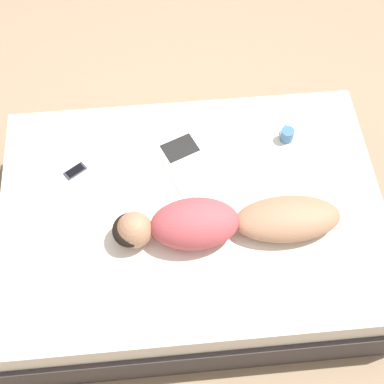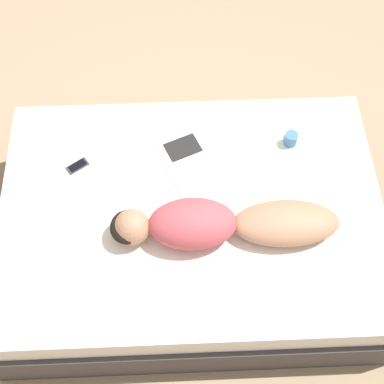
% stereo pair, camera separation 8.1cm
% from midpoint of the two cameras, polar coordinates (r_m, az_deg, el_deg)
% --- Properties ---
extents(ground_plane, '(12.00, 12.00, 0.00)m').
position_cam_midpoint_polar(ground_plane, '(3.55, -0.65, -5.80)').
color(ground_plane, '#9E8466').
extents(bed, '(1.62, 2.27, 0.53)m').
position_cam_midpoint_polar(bed, '(3.31, -0.70, -3.90)').
color(bed, '#383333').
rests_on(bed, ground_plane).
extents(person, '(0.30, 1.26, 0.23)m').
position_cam_midpoint_polar(person, '(2.91, 2.16, -3.32)').
color(person, '#A37556').
rests_on(person, bed).
extents(open_magazine, '(0.54, 0.45, 0.01)m').
position_cam_midpoint_polar(open_magazine, '(3.23, -1.11, 3.26)').
color(open_magazine, silver).
rests_on(open_magazine, bed).
extents(coffee_mug, '(0.11, 0.08, 0.09)m').
position_cam_midpoint_polar(coffee_mug, '(3.34, 9.42, 6.05)').
color(coffee_mug, teal).
rests_on(coffee_mug, bed).
extents(cell_phone, '(0.13, 0.14, 0.01)m').
position_cam_midpoint_polar(cell_phone, '(3.27, -13.04, 2.19)').
color(cell_phone, '#333842').
rests_on(cell_phone, bed).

